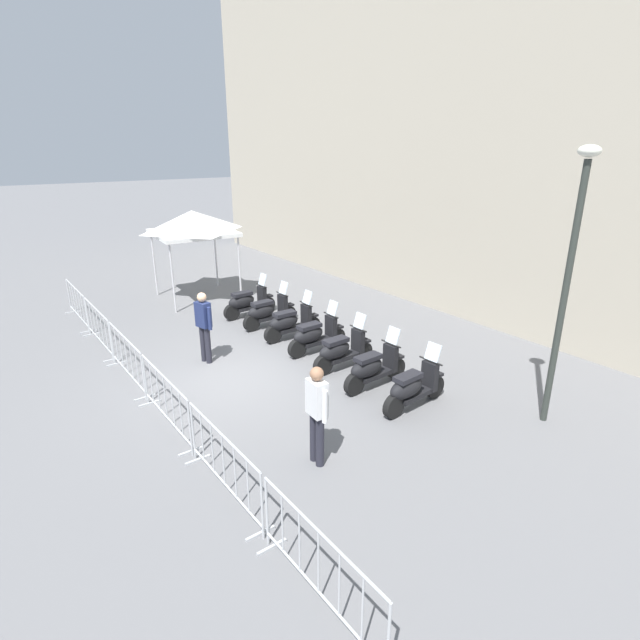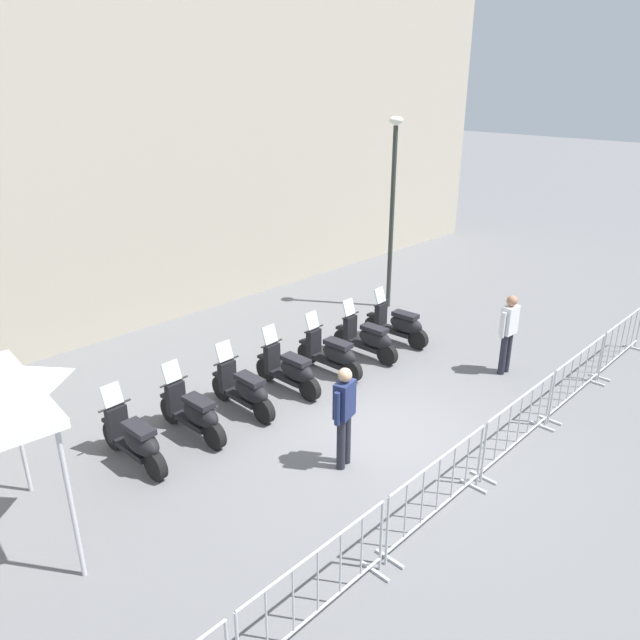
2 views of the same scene
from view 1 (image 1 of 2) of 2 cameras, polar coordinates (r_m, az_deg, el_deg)
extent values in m
plane|color=slate|center=(11.52, -10.15, -6.41)|extent=(120.00, 120.00, 0.00)
cube|color=#B2A893|center=(16.12, 19.46, 25.01)|extent=(28.10, 4.89, 13.54)
cylinder|color=black|center=(15.55, -6.00, 1.77)|extent=(0.20, 0.49, 0.48)
cylinder|color=black|center=(14.97, -10.00, 0.85)|extent=(0.20, 0.49, 0.48)
cube|color=black|center=(15.24, -7.97, 1.46)|extent=(0.38, 0.89, 0.10)
ellipsoid|color=black|center=(15.03, -8.92, 2.12)|extent=(0.46, 0.88, 0.40)
cube|color=black|center=(14.98, -8.87, 2.94)|extent=(0.35, 0.63, 0.10)
cube|color=black|center=(15.37, -6.62, 2.74)|extent=(0.35, 0.18, 0.60)
cylinder|color=black|center=(15.27, -6.67, 3.92)|extent=(0.56, 0.10, 0.04)
cube|color=silver|center=(15.25, -6.54, 4.60)|extent=(0.33, 0.18, 0.35)
cube|color=black|center=(15.47, -6.03, 2.72)|extent=(0.24, 0.34, 0.06)
cylinder|color=black|center=(14.65, -3.64, 0.70)|extent=(0.20, 0.49, 0.48)
cylinder|color=black|center=(14.03, -7.79, -0.34)|extent=(0.20, 0.49, 0.48)
cube|color=black|center=(14.32, -5.68, 0.34)|extent=(0.38, 0.90, 0.10)
ellipsoid|color=black|center=(14.10, -6.66, 1.03)|extent=(0.46, 0.88, 0.40)
cube|color=black|center=(14.04, -6.59, 1.90)|extent=(0.35, 0.63, 0.10)
cube|color=black|center=(14.45, -4.27, 1.71)|extent=(0.35, 0.18, 0.60)
cylinder|color=black|center=(14.36, -4.30, 2.96)|extent=(0.56, 0.10, 0.04)
cube|color=silver|center=(14.33, -4.16, 3.69)|extent=(0.33, 0.18, 0.35)
cube|color=black|center=(14.57, -3.66, 1.70)|extent=(0.24, 0.34, 0.06)
cylinder|color=black|center=(13.76, -0.94, -0.55)|extent=(0.18, 0.49, 0.48)
cylinder|color=black|center=(13.13, -5.37, -1.66)|extent=(0.18, 0.49, 0.48)
cube|color=black|center=(13.42, -3.10, -0.93)|extent=(0.35, 0.89, 0.10)
ellipsoid|color=black|center=(13.20, -4.14, -0.21)|extent=(0.43, 0.87, 0.40)
cube|color=black|center=(13.14, -4.04, 0.72)|extent=(0.33, 0.62, 0.10)
cube|color=black|center=(13.56, -1.59, 0.51)|extent=(0.35, 0.17, 0.60)
cylinder|color=black|center=(13.45, -1.60, 1.84)|extent=(0.56, 0.08, 0.04)
cube|color=silver|center=(13.42, -1.43, 2.61)|extent=(0.33, 0.16, 0.35)
cube|color=black|center=(13.67, -0.94, 0.51)|extent=(0.23, 0.34, 0.06)
cylinder|color=black|center=(12.92, 1.89, -1.95)|extent=(0.19, 0.49, 0.48)
cylinder|color=black|center=(12.23, -2.61, -3.27)|extent=(0.19, 0.49, 0.48)
cube|color=black|center=(12.55, -0.30, -2.42)|extent=(0.37, 0.89, 0.10)
ellipsoid|color=black|center=(12.30, -1.33, -1.69)|extent=(0.45, 0.87, 0.40)
cube|color=black|center=(12.24, -1.22, -0.70)|extent=(0.34, 0.63, 0.10)
cube|color=black|center=(12.70, 1.25, -0.84)|extent=(0.35, 0.18, 0.60)
cylinder|color=black|center=(12.59, 1.27, 0.56)|extent=(0.56, 0.10, 0.04)
cube|color=silver|center=(12.56, 1.45, 1.39)|extent=(0.33, 0.17, 0.35)
cube|color=black|center=(12.83, 1.90, -0.83)|extent=(0.23, 0.34, 0.06)
cylinder|color=black|center=(12.09, 4.94, -3.60)|extent=(0.20, 0.49, 0.48)
cylinder|color=black|center=(11.34, 0.34, -5.17)|extent=(0.20, 0.49, 0.48)
cube|color=black|center=(11.69, 2.72, -4.19)|extent=(0.38, 0.90, 0.10)
ellipsoid|color=black|center=(11.42, 1.68, -3.44)|extent=(0.46, 0.88, 0.40)
cube|color=black|center=(11.36, 1.81, -2.39)|extent=(0.35, 0.63, 0.10)
cube|color=black|center=(11.85, 4.32, -2.45)|extent=(0.35, 0.18, 0.60)
cylinder|color=black|center=(11.73, 4.36, -0.96)|extent=(0.56, 0.10, 0.04)
cube|color=silver|center=(11.70, 4.57, -0.09)|extent=(0.33, 0.18, 0.35)
cube|color=black|center=(11.98, 4.97, -2.42)|extent=(0.24, 0.34, 0.06)
cylinder|color=black|center=(11.32, 8.58, -5.45)|extent=(0.20, 0.49, 0.48)
cylinder|color=black|center=(10.53, 3.92, -7.30)|extent=(0.20, 0.49, 0.48)
cube|color=black|center=(10.90, 6.35, -6.16)|extent=(0.39, 0.90, 0.10)
ellipsoid|color=black|center=(10.62, 5.32, -5.42)|extent=(0.46, 0.88, 0.40)
cube|color=black|center=(10.55, 5.48, -4.29)|extent=(0.35, 0.63, 0.10)
cube|color=black|center=(11.07, 8.00, -4.26)|extent=(0.35, 0.18, 0.60)
cylinder|color=black|center=(10.94, 8.09, -2.69)|extent=(0.56, 0.11, 0.04)
cube|color=silver|center=(10.91, 8.31, -1.75)|extent=(0.33, 0.18, 0.35)
cube|color=black|center=(11.21, 8.65, -4.20)|extent=(0.24, 0.34, 0.06)
cylinder|color=black|center=(10.66, 12.86, -7.42)|extent=(0.21, 0.50, 0.48)
cylinder|color=black|center=(9.80, 8.38, -9.69)|extent=(0.21, 0.50, 0.48)
cube|color=black|center=(10.20, 10.73, -8.31)|extent=(0.41, 0.90, 0.10)
ellipsoid|color=black|center=(9.90, 9.78, -7.61)|extent=(0.48, 0.89, 0.40)
cube|color=black|center=(9.82, 9.98, -6.41)|extent=(0.37, 0.64, 0.10)
cube|color=black|center=(10.39, 12.36, -6.22)|extent=(0.36, 0.19, 0.60)
cylinder|color=black|center=(10.25, 12.49, -4.56)|extent=(0.56, 0.12, 0.04)
cube|color=silver|center=(10.22, 12.74, -3.57)|extent=(0.34, 0.19, 0.35)
cube|color=black|center=(10.55, 12.97, -6.11)|extent=(0.25, 0.35, 0.06)
cube|color=#B2B5B7|center=(17.23, -26.33, 0.80)|extent=(0.08, 0.44, 0.04)
cube|color=#B2B5B7|center=(15.30, -24.80, -1.20)|extent=(0.08, 0.44, 0.04)
cylinder|color=#B2B5B7|center=(17.17, -26.64, 2.47)|extent=(0.04, 0.04, 1.05)
cylinder|color=#B2B5B7|center=(15.06, -25.00, 0.50)|extent=(0.04, 0.04, 1.05)
cylinder|color=#B2B5B7|center=(15.97, -26.15, 3.33)|extent=(2.23, 0.24, 0.04)
cylinder|color=#B2B5B7|center=(16.21, -25.69, 0.39)|extent=(2.23, 0.24, 0.04)
cylinder|color=#B2B5B7|center=(16.79, -26.44, 2.47)|extent=(0.02, 0.02, 0.87)
cylinder|color=#B2B5B7|center=(16.44, -26.19, 2.17)|extent=(0.02, 0.02, 0.87)
cylinder|color=#B2B5B7|center=(16.09, -25.92, 1.85)|extent=(0.02, 0.02, 0.87)
cylinder|color=#B2B5B7|center=(15.73, -25.64, 1.52)|extent=(0.02, 0.02, 0.87)
cylinder|color=#B2B5B7|center=(15.38, -25.35, 1.18)|extent=(0.02, 0.02, 0.87)
cube|color=#B2B5B7|center=(15.02, -24.54, -1.53)|extent=(0.08, 0.44, 0.04)
cube|color=#B2B5B7|center=(13.14, -22.50, -4.20)|extent=(0.08, 0.44, 0.04)
cylinder|color=#B2B5B7|center=(14.95, -24.89, 0.37)|extent=(0.04, 0.04, 1.05)
cylinder|color=#B2B5B7|center=(12.87, -22.68, -2.28)|extent=(0.04, 0.04, 1.05)
cylinder|color=#B2B5B7|center=(13.74, -24.17, 1.20)|extent=(2.23, 0.24, 0.04)
cylinder|color=#B2B5B7|center=(14.02, -23.68, -2.17)|extent=(2.23, 0.24, 0.04)
cylinder|color=#B2B5B7|center=(14.57, -24.62, 0.32)|extent=(0.02, 0.02, 0.87)
cylinder|color=#B2B5B7|center=(14.22, -24.28, -0.08)|extent=(0.02, 0.02, 0.87)
cylinder|color=#B2B5B7|center=(13.87, -23.92, -0.51)|extent=(0.02, 0.02, 0.87)
cylinder|color=#B2B5B7|center=(13.53, -23.55, -0.95)|extent=(0.02, 0.02, 0.87)
cylinder|color=#B2B5B7|center=(13.18, -23.15, -1.42)|extent=(0.02, 0.02, 0.87)
cube|color=#B2B5B7|center=(12.87, -22.15, -4.65)|extent=(0.08, 0.44, 0.04)
cube|color=#B2B5B7|center=(11.06, -19.28, -8.34)|extent=(0.08, 0.44, 0.04)
cylinder|color=#B2B5B7|center=(12.76, -22.54, -2.45)|extent=(0.04, 0.04, 1.05)
cylinder|color=#B2B5B7|center=(10.76, -19.43, -6.16)|extent=(0.04, 0.04, 1.05)
cylinder|color=#B2B5B7|center=(11.56, -21.44, -1.76)|extent=(2.23, 0.24, 0.04)
cylinder|color=#B2B5B7|center=(11.89, -20.92, -5.67)|extent=(2.23, 0.24, 0.04)
cylinder|color=#B2B5B7|center=(12.39, -22.15, -2.60)|extent=(0.02, 0.02, 0.87)
cylinder|color=#B2B5B7|center=(12.05, -21.68, -3.15)|extent=(0.02, 0.02, 0.87)
cylinder|color=#B2B5B7|center=(11.72, -21.18, -3.74)|extent=(0.02, 0.02, 0.87)
cylinder|color=#B2B5B7|center=(11.38, -20.65, -4.36)|extent=(0.02, 0.02, 0.87)
cylinder|color=#B2B5B7|center=(11.05, -20.08, -5.02)|extent=(0.02, 0.02, 0.87)
cube|color=#B2B5B7|center=(10.80, -18.77, -8.98)|extent=(0.08, 0.44, 0.04)
cube|color=#B2B5B7|center=(9.11, -14.50, -14.27)|extent=(0.08, 0.44, 0.04)
cylinder|color=#B2B5B7|center=(10.66, -19.23, -6.39)|extent=(0.04, 0.04, 1.05)
cylinder|color=#B2B5B7|center=(8.77, -14.55, -11.81)|extent=(0.04, 0.04, 1.05)
cylinder|color=#B2B5B7|center=(9.46, -17.45, -6.05)|extent=(2.23, 0.24, 0.04)
cylinder|color=#B2B5B7|center=(9.86, -16.93, -10.61)|extent=(2.23, 0.24, 0.04)
cylinder|color=#B2B5B7|center=(10.29, -18.63, -6.71)|extent=(0.02, 0.02, 0.87)
cylinder|color=#B2B5B7|center=(9.97, -17.93, -7.52)|extent=(0.02, 0.02, 0.87)
cylinder|color=#B2B5B7|center=(9.65, -17.19, -8.38)|extent=(0.02, 0.02, 0.87)
cylinder|color=#B2B5B7|center=(9.34, -16.39, -9.29)|extent=(0.02, 0.02, 0.87)
cylinder|color=#B2B5B7|center=(9.03, -15.53, -10.27)|extent=(0.02, 0.02, 0.87)
cube|color=#B2B5B7|center=(8.88, -13.72, -15.20)|extent=(0.08, 0.44, 0.04)
cube|color=#B2B5B7|center=(7.40, -6.81, -22.96)|extent=(0.08, 0.44, 0.04)
cylinder|color=#B2B5B7|center=(8.67, -14.24, -12.17)|extent=(0.04, 0.04, 1.05)
cylinder|color=#B2B5B7|center=(7.01, -6.60, -20.35)|extent=(0.04, 0.04, 1.05)
cylinder|color=#B2B5B7|center=(7.52, -11.16, -12.60)|extent=(2.23, 0.24, 0.04)
cylinder|color=#B2B5B7|center=(8.01, -10.74, -17.86)|extent=(2.23, 0.24, 0.04)
cylinder|color=#B2B5B7|center=(8.33, -13.26, -12.80)|extent=(0.02, 0.02, 0.87)
cylinder|color=#B2B5B7|center=(8.04, -12.15, -14.01)|extent=(0.02, 0.02, 0.87)
cylinder|color=#B2B5B7|center=(7.76, -10.95, -15.32)|extent=(0.02, 0.02, 0.87)
cylinder|color=#B2B5B7|center=(7.48, -9.63, -16.71)|extent=(0.02, 0.02, 0.87)
cylinder|color=#B2B5B7|center=(7.21, -8.20, -18.19)|extent=(0.02, 0.02, 0.87)
cube|color=#B2B5B7|center=(7.21, -5.50, -24.31)|extent=(0.08, 0.44, 0.04)
cylinder|color=#B2B5B7|center=(6.93, -6.06, -20.88)|extent=(0.04, 0.04, 1.05)
cylinder|color=#B2B5B7|center=(5.88, -0.20, -22.84)|extent=(2.23, 0.24, 0.04)
cylinder|color=#B2B5B7|center=(6.50, -0.19, -28.48)|extent=(2.23, 0.24, 0.04)
cylinder|color=#B2B5B7|center=(6.63, -4.31, -22.04)|extent=(0.02, 0.02, 0.87)
cylinder|color=#B2B5B7|center=(6.40, -2.35, -23.87)|extent=(0.02, 0.02, 0.87)
cylinder|color=#B2B5B7|center=(6.18, -0.19, -25.80)|extent=(0.02, 0.02, 0.87)
cylinder|color=#B2B5B7|center=(5.98, 2.20, -27.83)|extent=(0.02, 0.02, 0.87)
cylinder|color=#B2B5B7|center=(5.80, 4.85, -29.96)|extent=(0.02, 0.02, 0.87)
cylinder|color=#2D332D|center=(9.75, 25.96, 1.95)|extent=(0.12, 0.12, 4.75)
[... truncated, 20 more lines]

